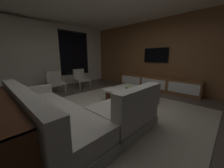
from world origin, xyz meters
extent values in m
plane|color=#564C44|center=(0.00, 0.00, 0.00)|extent=(9.20, 9.20, 0.00)
cube|color=silver|center=(0.00, 3.66, 1.35)|extent=(6.60, 0.12, 2.70)
cube|color=black|center=(1.30, 3.60, 1.45)|extent=(1.52, 0.02, 2.02)
cube|color=black|center=(1.30, 3.58, 1.45)|extent=(1.40, 0.03, 1.90)
cube|color=beige|center=(-0.55, 3.48, 1.30)|extent=(2.10, 0.12, 2.60)
cube|color=brown|center=(3.06, 0.00, 1.35)|extent=(0.12, 7.80, 2.70)
cube|color=#ADA391|center=(0.35, -0.10, 0.01)|extent=(3.20, 3.80, 0.01)
cube|color=gray|center=(-1.21, 0.13, 0.09)|extent=(0.90, 2.50, 0.18)
cube|color=#B2ADA3|center=(-1.21, 0.13, 0.30)|extent=(0.86, 2.42, 0.24)
cube|color=#B2ADA3|center=(-1.56, 0.13, 0.62)|extent=(0.20, 2.50, 0.40)
cube|color=#B2ADA3|center=(-1.21, 1.28, 0.51)|extent=(0.90, 0.20, 0.18)
cube|color=gray|center=(-0.23, -0.67, 0.09)|extent=(1.10, 0.90, 0.18)
cube|color=#B2ADA3|center=(-0.23, -0.67, 0.30)|extent=(1.07, 0.86, 0.24)
cube|color=#B2ADA3|center=(-0.23, -1.02, 0.62)|extent=(1.10, 0.20, 0.40)
cube|color=beige|center=(-1.44, 0.68, 0.58)|extent=(0.10, 0.36, 0.36)
cube|color=#B2A893|center=(-1.44, -0.17, 0.58)|extent=(0.10, 0.36, 0.36)
cube|color=#462414|center=(1.03, 0.08, 0.15)|extent=(1.00, 1.00, 0.30)
cube|color=white|center=(1.03, 0.08, 0.33)|extent=(1.16, 1.16, 0.06)
cube|color=brown|center=(1.07, 0.08, 0.37)|extent=(0.21, 0.20, 0.02)
cube|color=#3C6B49|center=(1.08, 0.08, 0.39)|extent=(0.22, 0.20, 0.02)
cube|color=#93AC68|center=(1.06, 0.09, 0.42)|extent=(0.24, 0.18, 0.02)
cylinder|color=#B2ADA0|center=(1.14, 2.18, 0.18)|extent=(0.04, 0.04, 0.36)
cylinder|color=#B2ADA0|center=(0.67, 2.20, 0.18)|extent=(0.04, 0.04, 0.36)
cylinder|color=#B2ADA0|center=(1.17, 2.68, 0.18)|extent=(0.04, 0.04, 0.36)
cylinder|color=#B2ADA0|center=(0.69, 2.70, 0.18)|extent=(0.04, 0.04, 0.36)
cube|color=#B2ADA3|center=(0.92, 2.44, 0.36)|extent=(0.56, 0.58, 0.08)
cube|color=#B2ADA3|center=(0.93, 2.68, 0.59)|extent=(0.49, 0.10, 0.38)
cylinder|color=#B2ADA0|center=(0.07, 2.21, 0.18)|extent=(0.04, 0.04, 0.36)
cylinder|color=#B2ADA0|center=(-0.40, 2.27, 0.18)|extent=(0.04, 0.04, 0.36)
cylinder|color=#B2ADA0|center=(0.13, 2.71, 0.18)|extent=(0.04, 0.04, 0.36)
cylinder|color=#B2ADA0|center=(-0.35, 2.76, 0.18)|extent=(0.04, 0.04, 0.36)
cube|color=#B2ADA3|center=(-0.14, 2.49, 0.36)|extent=(0.60, 0.62, 0.08)
cube|color=#B2ADA3|center=(-0.11, 2.73, 0.59)|extent=(0.49, 0.14, 0.38)
cube|color=brown|center=(2.78, 0.10, 0.26)|extent=(0.44, 3.10, 0.52)
cube|color=white|center=(2.55, -0.94, 0.29)|extent=(0.02, 0.93, 0.33)
cube|color=white|center=(2.55, 0.10, 0.29)|extent=(0.02, 0.93, 0.33)
cube|color=white|center=(2.55, 1.15, 0.29)|extent=(0.02, 0.93, 0.33)
cube|color=#352214|center=(2.74, -0.75, 0.12)|extent=(0.33, 0.68, 0.19)
cube|color=#70CD7D|center=(2.74, -1.01, 0.10)|extent=(0.03, 0.04, 0.16)
cube|color=#A5B27A|center=(2.74, -0.94, 0.11)|extent=(0.03, 0.04, 0.18)
cube|color=#C75ABC|center=(2.74, -0.86, 0.10)|extent=(0.03, 0.04, 0.15)
cube|color=#8BD6B6|center=(2.74, -0.79, 0.11)|extent=(0.03, 0.04, 0.17)
cube|color=#A77F44|center=(2.74, -0.72, 0.10)|extent=(0.03, 0.04, 0.15)
cube|color=#73AA92|center=(2.74, -0.64, 0.11)|extent=(0.03, 0.04, 0.17)
cube|color=purple|center=(2.74, -0.57, 0.10)|extent=(0.03, 0.04, 0.15)
cube|color=#925156|center=(2.74, -0.49, 0.11)|extent=(0.03, 0.04, 0.17)
cube|color=black|center=(2.95, 0.25, 1.35)|extent=(0.04, 0.98, 0.57)
cube|color=black|center=(2.95, 0.25, 1.35)|extent=(0.05, 0.94, 0.53)
cube|color=#462414|center=(-1.88, 0.03, 0.14)|extent=(0.38, 2.04, 0.03)
cube|color=white|center=(-1.88, -0.56, 0.27)|extent=(0.18, 0.04, 0.22)
cube|color=silver|center=(-1.87, -0.41, 0.27)|extent=(0.18, 0.04, 0.24)
cube|color=white|center=(-1.88, -0.26, 0.28)|extent=(0.18, 0.04, 0.25)
cube|color=silver|center=(-1.88, -0.12, 0.29)|extent=(0.18, 0.04, 0.27)
cube|color=silver|center=(-1.88, 0.03, 0.27)|extent=(0.18, 0.04, 0.24)
camera|label=1|loc=(-1.91, -2.04, 1.29)|focal=20.13mm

